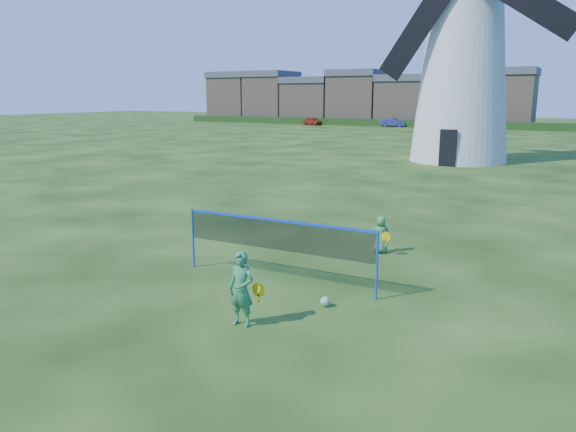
{
  "coord_description": "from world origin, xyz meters",
  "views": [
    {
      "loc": [
        6.45,
        -11.17,
        4.41
      ],
      "look_at": [
        0.2,
        0.5,
        1.5
      ],
      "focal_mm": 34.41,
      "sensor_mm": 36.0,
      "label": 1
    }
  ],
  "objects_px": {
    "badminton_net": "(277,236)",
    "car_right": "(393,123)",
    "player_boy": "(381,235)",
    "play_ball": "(325,301)",
    "windmill": "(464,60)",
    "car_left": "(312,121)",
    "player_girl": "(241,289)"
  },
  "relations": [
    {
      "from": "player_girl",
      "to": "play_ball",
      "type": "xyz_separation_m",
      "value": [
        1.03,
        1.67,
        -0.63
      ]
    },
    {
      "from": "windmill",
      "to": "play_ball",
      "type": "xyz_separation_m",
      "value": [
        3.0,
        -28.27,
        -6.55
      ]
    },
    {
      "from": "badminton_net",
      "to": "play_ball",
      "type": "xyz_separation_m",
      "value": [
        1.69,
        -0.91,
        -1.03
      ]
    },
    {
      "from": "car_left",
      "to": "badminton_net",
      "type": "bearing_deg",
      "value": -131.59
    },
    {
      "from": "car_left",
      "to": "player_girl",
      "type": "bearing_deg",
      "value": -131.97
    },
    {
      "from": "windmill",
      "to": "player_boy",
      "type": "xyz_separation_m",
      "value": [
        2.7,
        -23.79,
        -6.12
      ]
    },
    {
      "from": "player_boy",
      "to": "player_girl",
      "type": "bearing_deg",
      "value": 62.9
    },
    {
      "from": "play_ball",
      "to": "badminton_net",
      "type": "bearing_deg",
      "value": 151.74
    },
    {
      "from": "badminton_net",
      "to": "car_left",
      "type": "relative_size",
      "value": 1.48
    },
    {
      "from": "player_girl",
      "to": "car_left",
      "type": "height_order",
      "value": "player_girl"
    },
    {
      "from": "player_girl",
      "to": "car_right",
      "type": "bearing_deg",
      "value": 105.12
    },
    {
      "from": "player_girl",
      "to": "play_ball",
      "type": "relative_size",
      "value": 6.77
    },
    {
      "from": "badminton_net",
      "to": "play_ball",
      "type": "distance_m",
      "value": 2.17
    },
    {
      "from": "player_girl",
      "to": "car_right",
      "type": "relative_size",
      "value": 0.41
    },
    {
      "from": "windmill",
      "to": "car_left",
      "type": "bearing_deg",
      "value": 127.84
    },
    {
      "from": "play_ball",
      "to": "windmill",
      "type": "bearing_deg",
      "value": 96.06
    },
    {
      "from": "player_boy",
      "to": "windmill",
      "type": "bearing_deg",
      "value": -103.96
    },
    {
      "from": "badminton_net",
      "to": "player_boy",
      "type": "distance_m",
      "value": 3.88
    },
    {
      "from": "player_girl",
      "to": "windmill",
      "type": "bearing_deg",
      "value": 93.65
    },
    {
      "from": "car_left",
      "to": "windmill",
      "type": "bearing_deg",
      "value": -118.76
    },
    {
      "from": "play_ball",
      "to": "car_left",
      "type": "bearing_deg",
      "value": 115.91
    },
    {
      "from": "car_left",
      "to": "car_right",
      "type": "xyz_separation_m",
      "value": [
        11.97,
        1.68,
        0.01
      ]
    },
    {
      "from": "badminton_net",
      "to": "car_right",
      "type": "distance_m",
      "value": 68.35
    },
    {
      "from": "player_boy",
      "to": "badminton_net",
      "type": "bearing_deg",
      "value": 48.5
    },
    {
      "from": "play_ball",
      "to": "player_girl",
      "type": "bearing_deg",
      "value": -121.59
    },
    {
      "from": "play_ball",
      "to": "car_right",
      "type": "height_order",
      "value": "car_right"
    },
    {
      "from": "play_ball",
      "to": "car_left",
      "type": "height_order",
      "value": "car_left"
    },
    {
      "from": "player_girl",
      "to": "car_right",
      "type": "xyz_separation_m",
      "value": [
        -18.66,
        68.52,
        -0.15
      ]
    },
    {
      "from": "player_boy",
      "to": "play_ball",
      "type": "bearing_deg",
      "value": 73.49
    },
    {
      "from": "car_left",
      "to": "play_ball",
      "type": "bearing_deg",
      "value": -130.68
    },
    {
      "from": "badminton_net",
      "to": "car_right",
      "type": "bearing_deg",
      "value": 105.27
    },
    {
      "from": "player_boy",
      "to": "play_ball",
      "type": "relative_size",
      "value": 4.86
    }
  ]
}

